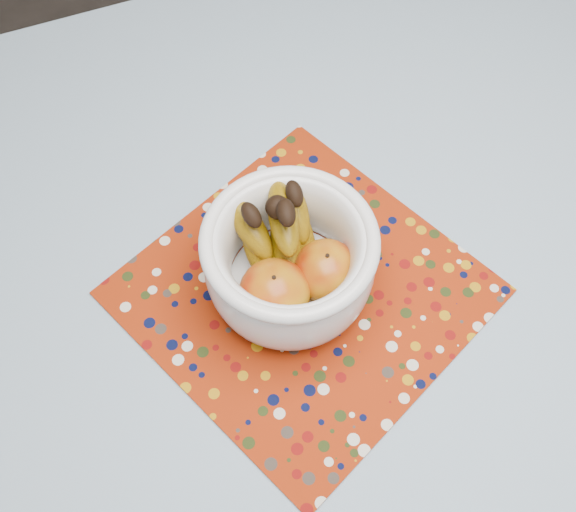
# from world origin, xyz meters

# --- Properties ---
(table) EXTENTS (1.20, 1.20, 0.75)m
(table) POSITION_xyz_m (0.00, 0.00, 0.67)
(table) COLOR olive
(table) RESTS_ON ground
(tablecloth) EXTENTS (1.32, 1.32, 0.01)m
(tablecloth) POSITION_xyz_m (0.00, 0.00, 0.76)
(tablecloth) COLOR slate
(tablecloth) RESTS_ON table
(placemat) EXTENTS (0.52, 0.52, 0.00)m
(placemat) POSITION_xyz_m (-0.09, 0.03, 0.76)
(placemat) COLOR maroon
(placemat) RESTS_ON tablecloth
(fruit_bowl) EXTENTS (0.21, 0.21, 0.17)m
(fruit_bowl) POSITION_xyz_m (-0.11, 0.05, 0.84)
(fruit_bowl) COLOR white
(fruit_bowl) RESTS_ON placemat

